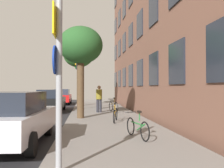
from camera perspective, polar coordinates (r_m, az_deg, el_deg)
name	(u,v)px	position (r m, az deg, el deg)	size (l,w,h in m)	color
ground_plane	(48,115)	(15.90, -14.90, -7.23)	(41.80, 41.80, 0.00)	#332D28
road_asphalt	(14,116)	(16.35, -22.25, -7.00)	(7.00, 38.00, 0.01)	#232326
sidewalk	(103,114)	(15.77, -2.12, -7.10)	(4.20, 38.00, 0.12)	gray
sign_post	(58,69)	(4.78, -12.73, 3.39)	(0.16, 0.60, 3.50)	gray
traffic_light	(78,75)	(18.78, -7.97, 2.24)	(0.43, 0.24, 3.92)	black
tree_near	(81,47)	(13.34, -7.44, 8.76)	(2.40, 2.40, 4.98)	#4C3823
tree_far	(79,55)	(22.42, -7.93, 6.80)	(2.78, 2.78, 5.89)	#4C3823
bicycle_0	(137,127)	(7.96, 6.05, -10.19)	(0.53, 1.67, 0.90)	black
bicycle_1	(115,114)	(11.65, 0.79, -7.23)	(0.54, 1.63, 0.91)	black
bicycle_2	(113,106)	(16.47, 0.35, -5.29)	(0.56, 1.65, 0.98)	black
pedestrian_0	(99,97)	(16.18, -3.09, -3.09)	(0.44, 0.44, 1.79)	#26262D
pedestrian_1	(99,96)	(18.99, -3.09, -2.97)	(0.47, 0.47, 1.68)	navy
car_0	(14,118)	(7.92, -22.33, -7.43)	(2.00, 4.48, 1.62)	silver
car_1	(51,100)	(18.29, -14.35, -3.76)	(1.88, 4.49, 1.62)	black
car_2	(62,97)	(26.05, -11.72, -2.93)	(1.77, 4.30, 1.62)	red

